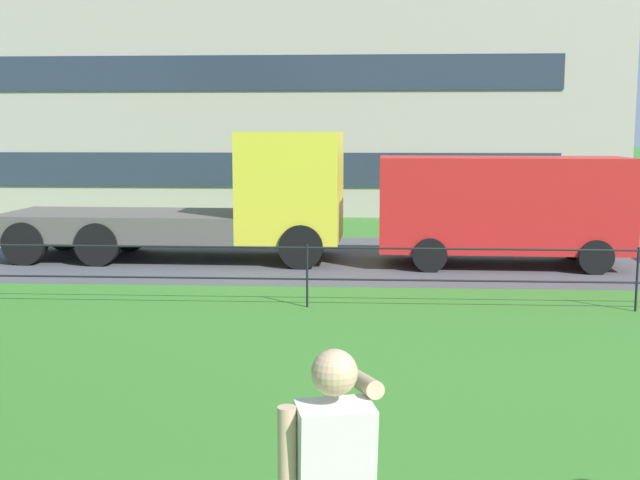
{
  "coord_description": "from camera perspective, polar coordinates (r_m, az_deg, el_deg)",
  "views": [
    {
      "loc": [
        -1.63,
        1.28,
        2.75
      ],
      "look_at": [
        -2.09,
        9.13,
        1.67
      ],
      "focal_mm": 44.2,
      "sensor_mm": 36.0,
      "label": 1
    }
  ],
  "objects": [
    {
      "name": "flatbed_truck_far_right",
      "position": [
        17.13,
        -6.98,
        2.64
      ],
      "size": [
        7.35,
        2.57,
        2.75
      ],
      "color": "yellow",
      "rests_on": "ground"
    },
    {
      "name": "park_fence",
      "position": [
        12.45,
        10.84,
        -1.9
      ],
      "size": [
        35.67,
        0.04,
        1.0
      ],
      "color": "black",
      "rests_on": "ground"
    },
    {
      "name": "panel_van_far_left",
      "position": [
        16.66,
        13.06,
        2.54
      ],
      "size": [
        5.04,
        2.19,
        2.24
      ],
      "color": "red",
      "rests_on": "ground"
    },
    {
      "name": "street_strip",
      "position": [
        17.41,
        8.69,
        -1.33
      ],
      "size": [
        80.0,
        6.6,
        0.01
      ],
      "primitive_type": "cube",
      "color": "#4C4C51",
      "rests_on": "ground"
    }
  ]
}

